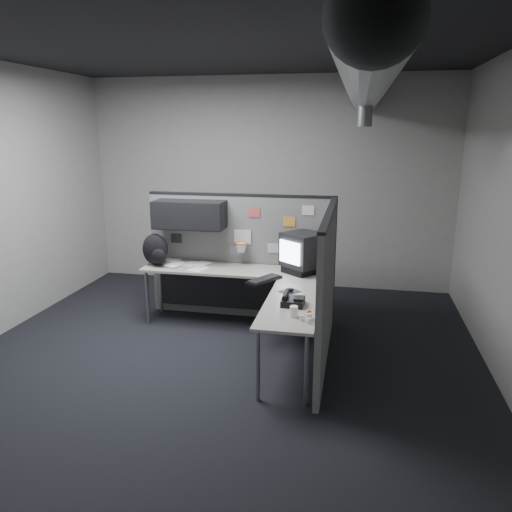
% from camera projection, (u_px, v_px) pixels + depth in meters
% --- Properties ---
extents(room, '(5.62, 5.62, 3.22)m').
position_uv_depth(room, '(274.00, 164.00, 4.82)').
color(room, black).
rests_on(room, ground).
extents(partition_back, '(2.44, 0.42, 1.63)m').
position_uv_depth(partition_back, '(227.00, 243.00, 6.42)').
color(partition_back, slate).
rests_on(partition_back, ground).
extents(partition_right, '(0.07, 2.23, 1.63)m').
position_uv_depth(partition_right, '(327.00, 287.00, 5.24)').
color(partition_right, slate).
rests_on(partition_right, ground).
extents(desk, '(2.31, 2.11, 0.73)m').
position_uv_depth(desk, '(248.00, 286.00, 5.93)').
color(desk, '#A09991').
rests_on(desk, ground).
extents(monitor, '(0.60, 0.60, 0.49)m').
position_uv_depth(monitor, '(303.00, 252.00, 6.01)').
color(monitor, black).
rests_on(monitor, desk).
extents(keyboard, '(0.38, 0.49, 0.04)m').
position_uv_depth(keyboard, '(264.00, 280.00, 5.71)').
color(keyboard, black).
rests_on(keyboard, desk).
extents(mouse, '(0.25, 0.25, 0.04)m').
position_uv_depth(mouse, '(290.00, 290.00, 5.35)').
color(mouse, black).
rests_on(mouse, desk).
extents(phone, '(0.23, 0.25, 0.11)m').
position_uv_depth(phone, '(292.00, 301.00, 4.95)').
color(phone, black).
rests_on(phone, desk).
extents(bottles, '(0.12, 0.18, 0.08)m').
position_uv_depth(bottles, '(308.00, 317.00, 4.55)').
color(bottles, silver).
rests_on(bottles, desk).
extents(cup, '(0.09, 0.09, 0.11)m').
position_uv_depth(cup, '(294.00, 312.00, 4.63)').
color(cup, white).
rests_on(cup, desk).
extents(papers, '(0.73, 0.64, 0.02)m').
position_uv_depth(papers, '(185.00, 264.00, 6.42)').
color(papers, white).
rests_on(papers, desk).
extents(backpack, '(0.39, 0.35, 0.41)m').
position_uv_depth(backpack, '(156.00, 250.00, 6.34)').
color(backpack, black).
rests_on(backpack, desk).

